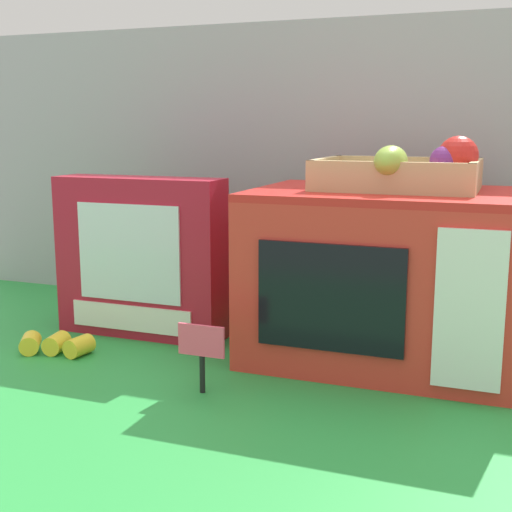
% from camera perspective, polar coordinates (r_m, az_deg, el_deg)
% --- Properties ---
extents(ground_plane, '(1.70, 1.70, 0.00)m').
position_cam_1_polar(ground_plane, '(1.19, 1.46, -7.57)').
color(ground_plane, green).
rests_on(ground_plane, ground).
extents(display_back_panel, '(1.61, 0.03, 0.57)m').
position_cam_1_polar(display_back_panel, '(1.39, 5.25, 7.10)').
color(display_back_panel, '#A0A3A8').
rests_on(display_back_panel, ground).
extents(toy_microwave, '(0.42, 0.30, 0.27)m').
position_cam_1_polar(toy_microwave, '(1.13, 10.53, -1.61)').
color(toy_microwave, red).
rests_on(toy_microwave, ground).
extents(food_groups_crate, '(0.25, 0.20, 0.08)m').
position_cam_1_polar(food_groups_crate, '(1.11, 12.30, 6.64)').
color(food_groups_crate, tan).
rests_on(food_groups_crate, toy_microwave).
extents(cookie_set_box, '(0.31, 0.08, 0.28)m').
position_cam_1_polar(cookie_set_box, '(1.25, -9.49, -0.10)').
color(cookie_set_box, '#B2192D').
rests_on(cookie_set_box, ground).
extents(price_sign, '(0.07, 0.01, 0.10)m').
position_cam_1_polar(price_sign, '(0.98, -4.52, -7.56)').
color(price_sign, black).
rests_on(price_sign, ground).
extents(loose_toy_banana, '(0.13, 0.07, 0.03)m').
position_cam_1_polar(loose_toy_banana, '(1.20, -16.22, -7.00)').
color(loose_toy_banana, yellow).
rests_on(loose_toy_banana, ground).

